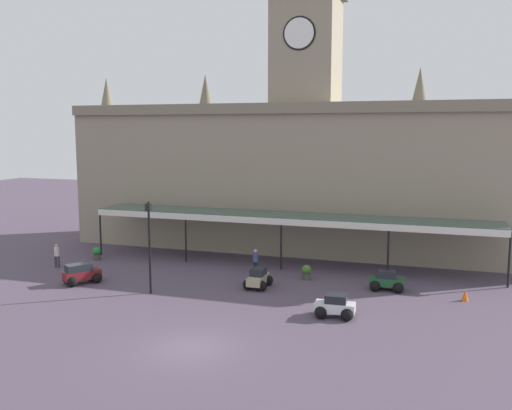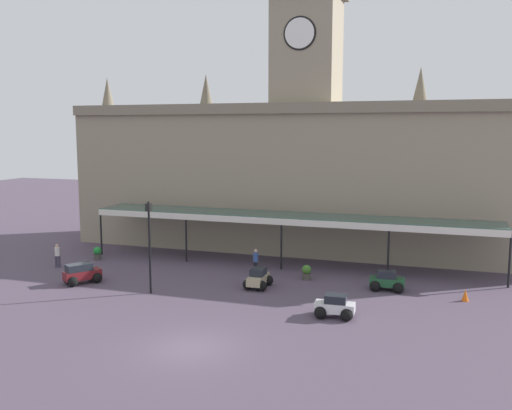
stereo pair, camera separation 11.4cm
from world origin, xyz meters
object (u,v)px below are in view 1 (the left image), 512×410
(car_beige_sedan, at_px, (258,279))
(victorian_lamppost, at_px, (149,237))
(pedestrian_crossing_forecourt, at_px, (57,255))
(traffic_cone, at_px, (465,295))
(car_maroon_estate, at_px, (81,275))
(planter_near_kerb, at_px, (97,253))
(pedestrian_beside_cars, at_px, (255,260))
(planter_by_canopy, at_px, (306,272))
(car_green_sedan, at_px, (387,282))
(car_white_sedan, at_px, (335,308))

(car_beige_sedan, bearing_deg, victorian_lamppost, -151.04)
(pedestrian_crossing_forecourt, distance_m, traffic_cone, 26.97)
(car_beige_sedan, distance_m, car_maroon_estate, 11.16)
(victorian_lamppost, height_order, planter_near_kerb, victorian_lamppost)
(pedestrian_beside_cars, distance_m, traffic_cone, 13.31)
(car_beige_sedan, distance_m, planter_by_canopy, 3.63)
(car_green_sedan, height_order, car_maroon_estate, car_maroon_estate)
(planter_by_canopy, bearing_deg, car_maroon_estate, -158.14)
(car_beige_sedan, height_order, planter_near_kerb, car_beige_sedan)
(car_beige_sedan, height_order, pedestrian_crossing_forecourt, pedestrian_crossing_forecourt)
(victorian_lamppost, relative_size, planter_near_kerb, 5.73)
(car_white_sedan, xyz_separation_m, pedestrian_crossing_forecourt, (-20.44, 4.31, 0.41))
(traffic_cone, bearing_deg, car_green_sedan, 169.89)
(car_white_sedan, distance_m, car_beige_sedan, 6.73)
(car_beige_sedan, xyz_separation_m, pedestrian_crossing_forecourt, (-14.99, 0.37, 0.41))
(car_white_sedan, height_order, car_maroon_estate, car_maroon_estate)
(car_beige_sedan, bearing_deg, traffic_cone, 5.26)
(victorian_lamppost, bearing_deg, car_white_sedan, -4.09)
(car_maroon_estate, distance_m, victorian_lamppost, 5.92)
(planter_near_kerb, bearing_deg, traffic_cone, -4.85)
(car_white_sedan, relative_size, victorian_lamppost, 0.38)
(car_green_sedan, relative_size, car_beige_sedan, 1.01)
(car_beige_sedan, distance_m, pedestrian_beside_cars, 3.33)
(pedestrian_beside_cars, bearing_deg, traffic_cone, -8.57)
(traffic_cone, height_order, planter_by_canopy, planter_by_canopy)
(pedestrian_crossing_forecourt, height_order, planter_by_canopy, pedestrian_crossing_forecourt)
(car_maroon_estate, distance_m, planter_near_kerb, 6.53)
(car_maroon_estate, xyz_separation_m, victorian_lamppost, (5.18, -0.54, 2.81))
(pedestrian_beside_cars, bearing_deg, car_green_sedan, -7.79)
(planter_by_canopy, bearing_deg, pedestrian_beside_cars, 174.16)
(car_white_sedan, relative_size, pedestrian_beside_cars, 1.25)
(pedestrian_crossing_forecourt, bearing_deg, planter_by_canopy, 7.68)
(planter_near_kerb, bearing_deg, victorian_lamppost, -38.65)
(car_green_sedan, xyz_separation_m, planter_by_canopy, (-5.16, 0.83, -0.01))
(car_maroon_estate, distance_m, traffic_cone, 23.12)
(planter_near_kerb, bearing_deg, pedestrian_crossing_forecourt, -113.85)
(planter_by_canopy, bearing_deg, traffic_cone, -9.59)
(car_beige_sedan, height_order, traffic_cone, car_beige_sedan)
(pedestrian_crossing_forecourt, xyz_separation_m, planter_by_canopy, (17.39, 2.34, -0.42))
(car_maroon_estate, height_order, planter_near_kerb, car_maroon_estate)
(car_green_sedan, bearing_deg, pedestrian_crossing_forecourt, -176.16)
(victorian_lamppost, relative_size, traffic_cone, 8.31)
(car_white_sedan, distance_m, traffic_cone, 8.23)
(car_green_sedan, xyz_separation_m, victorian_lamppost, (-13.23, -5.03, 2.87))
(car_beige_sedan, height_order, pedestrian_beside_cars, pedestrian_beside_cars)
(car_maroon_estate, height_order, pedestrian_crossing_forecourt, pedestrian_crossing_forecourt)
(pedestrian_beside_cars, bearing_deg, planter_by_canopy, -5.84)
(planter_by_canopy, bearing_deg, planter_near_kerb, 178.00)
(car_beige_sedan, xyz_separation_m, victorian_lamppost, (-5.68, -3.14, 2.87))
(pedestrian_crossing_forecourt, relative_size, traffic_cone, 2.52)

